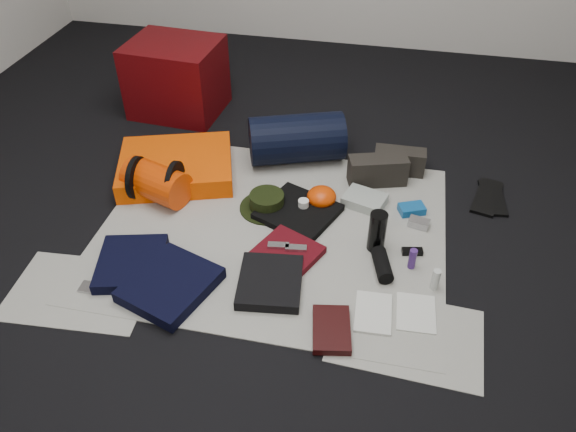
% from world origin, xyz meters
% --- Properties ---
extents(floor, '(4.50, 4.50, 0.02)m').
position_xyz_m(floor, '(0.00, 0.00, -0.01)').
color(floor, black).
rests_on(floor, ground).
extents(newspaper_mat, '(1.60, 1.30, 0.01)m').
position_xyz_m(newspaper_mat, '(0.00, 0.00, 0.00)').
color(newspaper_mat, beige).
rests_on(newspaper_mat, floor).
extents(newspaper_sheet_front_left, '(0.61, 0.44, 0.00)m').
position_xyz_m(newspaper_sheet_front_left, '(-0.70, -0.55, 0.00)').
color(newspaper_sheet_front_left, beige).
rests_on(newspaper_sheet_front_left, floor).
extents(newspaper_sheet_front_right, '(0.60, 0.43, 0.00)m').
position_xyz_m(newspaper_sheet_front_right, '(0.65, -0.50, 0.00)').
color(newspaper_sheet_front_right, beige).
rests_on(newspaper_sheet_front_right, floor).
extents(red_cabinet, '(0.55, 0.47, 0.44)m').
position_xyz_m(red_cabinet, '(-0.83, 1.00, 0.22)').
color(red_cabinet, '#510508').
rests_on(red_cabinet, floor).
extents(sleeping_pad, '(0.70, 0.63, 0.11)m').
position_xyz_m(sleeping_pad, '(-0.60, 0.33, 0.06)').
color(sleeping_pad, '#F84F02').
rests_on(sleeping_pad, newspaper_mat).
extents(stuff_sack, '(0.36, 0.28, 0.19)m').
position_xyz_m(stuff_sack, '(-0.62, 0.12, 0.10)').
color(stuff_sack, '#CF3503').
rests_on(stuff_sack, newspaper_mat).
extents(sack_strap_left, '(0.02, 0.22, 0.22)m').
position_xyz_m(sack_strap_left, '(-0.72, 0.12, 0.11)').
color(sack_strap_left, black).
rests_on(sack_strap_left, newspaper_mat).
extents(sack_strap_right, '(0.02, 0.22, 0.22)m').
position_xyz_m(sack_strap_right, '(-0.52, 0.12, 0.11)').
color(sack_strap_right, black).
rests_on(sack_strap_right, newspaper_mat).
extents(navy_duffel, '(0.56, 0.42, 0.26)m').
position_xyz_m(navy_duffel, '(-0.00, 0.60, 0.14)').
color(navy_duffel, black).
rests_on(navy_duffel, newspaper_mat).
extents(boonie_brim, '(0.30, 0.30, 0.01)m').
position_xyz_m(boonie_brim, '(-0.06, 0.15, 0.01)').
color(boonie_brim, black).
rests_on(boonie_brim, newspaper_mat).
extents(boonie_crown, '(0.17, 0.17, 0.07)m').
position_xyz_m(boonie_crown, '(-0.06, 0.15, 0.05)').
color(boonie_crown, black).
rests_on(boonie_crown, boonie_brim).
extents(hiking_boot_left, '(0.32, 0.19, 0.15)m').
position_xyz_m(hiking_boot_left, '(0.45, 0.48, 0.08)').
color(hiking_boot_left, black).
rests_on(hiking_boot_left, newspaper_mat).
extents(hiking_boot_right, '(0.27, 0.10, 0.13)m').
position_xyz_m(hiking_boot_right, '(0.55, 0.60, 0.07)').
color(hiking_boot_right, black).
rests_on(hiking_boot_right, newspaper_mat).
extents(flip_flop_left, '(0.18, 0.32, 0.02)m').
position_xyz_m(flip_flop_left, '(1.01, 0.46, 0.01)').
color(flip_flop_left, black).
rests_on(flip_flop_left, floor).
extents(flip_flop_right, '(0.13, 0.29, 0.02)m').
position_xyz_m(flip_flop_right, '(1.03, 0.46, 0.01)').
color(flip_flop_right, black).
rests_on(flip_flop_right, floor).
extents(trousers_navy_a, '(0.35, 0.38, 0.05)m').
position_xyz_m(trousers_navy_a, '(-0.54, -0.38, 0.03)').
color(trousers_navy_a, black).
rests_on(trousers_navy_a, newspaper_mat).
extents(trousers_navy_b, '(0.41, 0.44, 0.06)m').
position_xyz_m(trousers_navy_b, '(-0.33, -0.46, 0.03)').
color(trousers_navy_b, black).
rests_on(trousers_navy_b, newspaper_mat).
extents(trousers_charcoal, '(0.30, 0.33, 0.05)m').
position_xyz_m(trousers_charcoal, '(0.07, -0.36, 0.03)').
color(trousers_charcoal, black).
rests_on(trousers_charcoal, newspaper_mat).
extents(black_tshirt, '(0.43, 0.42, 0.03)m').
position_xyz_m(black_tshirt, '(0.10, 0.13, 0.02)').
color(black_tshirt, black).
rests_on(black_tshirt, newspaper_mat).
extents(red_shirt, '(0.34, 0.34, 0.03)m').
position_xyz_m(red_shirt, '(0.10, -0.17, 0.02)').
color(red_shirt, '#4D080F').
rests_on(red_shirt, newspaper_mat).
extents(orange_stuff_sack, '(0.16, 0.16, 0.10)m').
position_xyz_m(orange_stuff_sack, '(0.20, 0.23, 0.05)').
color(orange_stuff_sack, '#CF3503').
rests_on(orange_stuff_sack, newspaper_mat).
extents(first_aid_pouch, '(0.23, 0.20, 0.05)m').
position_xyz_m(first_aid_pouch, '(0.40, 0.28, 0.03)').
color(first_aid_pouch, '#969E95').
rests_on(first_aid_pouch, newspaper_mat).
extents(water_bottle, '(0.08, 0.08, 0.20)m').
position_xyz_m(water_bottle, '(0.49, -0.03, 0.10)').
color(water_bottle, black).
rests_on(water_bottle, newspaper_mat).
extents(speaker, '(0.11, 0.19, 0.07)m').
position_xyz_m(speaker, '(0.53, -0.17, 0.04)').
color(speaker, black).
rests_on(speaker, newspaper_mat).
extents(compact_camera, '(0.10, 0.08, 0.04)m').
position_xyz_m(compact_camera, '(0.67, 0.16, 0.02)').
color(compact_camera, '#AEADB2').
rests_on(compact_camera, newspaper_mat).
extents(cyan_case, '(0.14, 0.12, 0.04)m').
position_xyz_m(cyan_case, '(0.64, 0.26, 0.03)').
color(cyan_case, '#0E4F8F').
rests_on(cyan_case, newspaper_mat).
extents(toiletry_purple, '(0.04, 0.04, 0.10)m').
position_xyz_m(toiletry_purple, '(0.65, -0.12, 0.06)').
color(toiletry_purple, '#41216C').
rests_on(toiletry_purple, newspaper_mat).
extents(toiletry_clear, '(0.04, 0.04, 0.10)m').
position_xyz_m(toiletry_clear, '(0.75, -0.23, 0.06)').
color(toiletry_clear, '#BAC0BA').
rests_on(toiletry_clear, newspaper_mat).
extents(paperback_book, '(0.18, 0.25, 0.03)m').
position_xyz_m(paperback_book, '(0.36, -0.55, 0.02)').
color(paperback_book, black).
rests_on(paperback_book, newspaper_mat).
extents(map_booklet, '(0.15, 0.22, 0.01)m').
position_xyz_m(map_booklet, '(0.51, -0.42, 0.01)').
color(map_booklet, silver).
rests_on(map_booklet, newspaper_mat).
extents(map_printout, '(0.16, 0.21, 0.01)m').
position_xyz_m(map_printout, '(0.68, -0.38, 0.01)').
color(map_printout, silver).
rests_on(map_printout, newspaper_mat).
extents(sunglasses, '(0.10, 0.06, 0.02)m').
position_xyz_m(sunglasses, '(0.65, -0.03, 0.02)').
color(sunglasses, black).
rests_on(sunglasses, newspaper_mat).
extents(key_cluster, '(0.07, 0.07, 0.01)m').
position_xyz_m(key_cluster, '(-0.67, -0.53, 0.01)').
color(key_cluster, '#AEADB2').
rests_on(key_cluster, newspaper_mat).
extents(tape_roll, '(0.05, 0.05, 0.03)m').
position_xyz_m(tape_roll, '(0.12, 0.16, 0.06)').
color(tape_roll, silver).
rests_on(tape_roll, black_tshirt).
extents(energy_bar_a, '(0.10, 0.05, 0.01)m').
position_xyz_m(energy_bar_a, '(0.06, -0.15, 0.05)').
color(energy_bar_a, '#AEADB2').
rests_on(energy_bar_a, red_shirt).
extents(energy_bar_b, '(0.10, 0.05, 0.01)m').
position_xyz_m(energy_bar_b, '(0.14, -0.15, 0.05)').
color(energy_bar_b, '#AEADB2').
rests_on(energy_bar_b, red_shirt).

